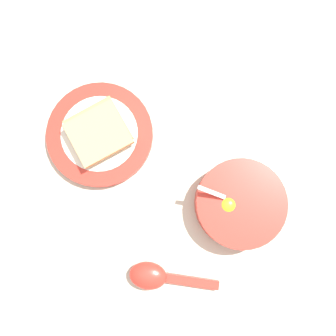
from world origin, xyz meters
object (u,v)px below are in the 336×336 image
Objects in this scene: toast_sandwich at (98,132)px; soup_spoon at (156,277)px; egg_bowl at (239,204)px; toast_plate at (100,134)px.

soup_spoon is at bearing -31.40° from toast_sandwich.
toast_sandwich is 0.27m from soup_spoon.
egg_bowl is at bearing 77.17° from soup_spoon.
toast_sandwich is (0.00, 0.00, 0.02)m from toast_plate.
egg_bowl is 0.19m from soup_spoon.
toast_plate is at bearing -163.68° from toast_sandwich.
toast_plate is 0.02m from toast_sandwich.
toast_plate is at bearing -170.43° from egg_bowl.
egg_bowl is at bearing 9.53° from toast_sandwich.
toast_sandwich is at bearing -170.47° from egg_bowl.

